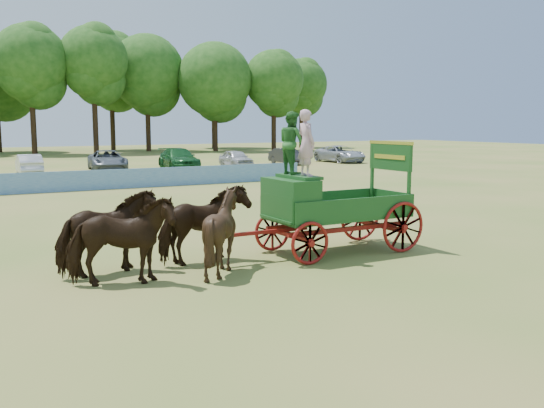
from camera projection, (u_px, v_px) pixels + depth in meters
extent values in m
plane|color=olive|center=(268.00, 253.00, 16.43)|extent=(160.00, 160.00, 0.00)
imported|color=black|center=(120.00, 241.00, 13.03)|extent=(2.51, 1.61, 1.95)
imported|color=black|center=(108.00, 233.00, 13.98)|extent=(2.49, 1.53, 1.95)
imported|color=black|center=(222.00, 231.00, 14.19)|extent=(1.99, 1.82, 1.96)
imported|color=black|center=(204.00, 225.00, 15.14)|extent=(2.46, 1.44, 1.95)
cube|color=maroon|center=(290.00, 235.00, 15.79)|extent=(0.12, 2.00, 0.12)
cube|color=maroon|center=(380.00, 226.00, 17.24)|extent=(0.12, 2.00, 0.12)
cube|color=maroon|center=(349.00, 229.00, 16.02)|extent=(3.80, 0.10, 0.12)
cube|color=maroon|center=(326.00, 223.00, 16.97)|extent=(3.80, 0.10, 0.12)
cube|color=maroon|center=(260.00, 232.00, 15.33)|extent=(2.80, 0.09, 0.09)
cube|color=#1D541C|center=(338.00, 216.00, 16.46)|extent=(3.80, 1.80, 0.10)
cube|color=#1D541C|center=(358.00, 209.00, 15.66)|extent=(3.80, 0.06, 0.55)
cube|color=#1D541C|center=(320.00, 201.00, 17.18)|extent=(3.80, 0.06, 0.55)
cube|color=#1D541C|center=(391.00, 200.00, 17.33)|extent=(0.06, 1.80, 0.55)
cube|color=#1D541C|center=(290.00, 199.00, 15.66)|extent=(0.85, 1.70, 1.05)
cube|color=#1D541C|center=(299.00, 177.00, 15.70)|extent=(0.55, 1.50, 0.08)
cube|color=#1D541C|center=(278.00, 208.00, 15.50)|extent=(0.10, 1.60, 0.65)
cube|color=#1D541C|center=(284.00, 219.00, 15.63)|extent=(0.55, 1.60, 0.06)
cube|color=#1D541C|center=(409.00, 180.00, 16.51)|extent=(0.08, 0.08, 1.80)
cube|color=#1D541C|center=(372.00, 176.00, 17.90)|extent=(0.08, 0.08, 1.80)
cube|color=#1D541C|center=(390.00, 157.00, 17.13)|extent=(0.07, 1.75, 0.75)
cube|color=yellow|center=(391.00, 143.00, 17.07)|extent=(0.08, 1.80, 0.09)
cube|color=yellow|center=(389.00, 157.00, 17.11)|extent=(0.02, 1.30, 0.12)
torus|color=maroon|center=(310.00, 243.00, 14.97)|extent=(1.09, 0.09, 1.09)
torus|color=maroon|center=(272.00, 231.00, 16.61)|extent=(1.09, 0.09, 1.09)
torus|color=maroon|center=(403.00, 227.00, 16.41)|extent=(1.39, 0.09, 1.39)
torus|color=maroon|center=(360.00, 218.00, 18.05)|extent=(1.39, 0.09, 1.39)
imported|color=#CD9CAC|center=(306.00, 143.00, 15.28)|extent=(0.40, 0.61, 1.68)
imported|color=#2A6C28|center=(292.00, 143.00, 15.89)|extent=(0.62, 0.80, 1.65)
cube|color=#1E58A5|center=(84.00, 181.00, 31.43)|extent=(26.00, 0.08, 1.05)
imported|color=silver|center=(29.00, 164.00, 41.14)|extent=(1.61, 4.26, 1.39)
imported|color=slate|center=(107.00, 160.00, 44.63)|extent=(3.17, 5.65, 1.49)
imported|color=#144C1E|center=(179.00, 159.00, 45.77)|extent=(2.67, 5.59, 1.57)
imported|color=#B2B2B7|center=(236.00, 159.00, 47.77)|extent=(1.82, 4.12, 1.38)
imported|color=#262628|center=(287.00, 156.00, 51.28)|extent=(1.56, 4.18, 1.36)
imported|color=#999EA5|center=(340.00, 154.00, 53.94)|extent=(2.52, 5.37, 1.48)
cylinder|color=#382314|center=(34.00, 130.00, 65.98)|extent=(0.60, 0.60, 5.46)
sphere|color=#184612|center=(30.00, 61.00, 65.00)|extent=(8.08, 8.08, 8.08)
cylinder|color=#382314|center=(96.00, 128.00, 68.66)|extent=(0.60, 0.60, 5.69)
sphere|color=#184612|center=(93.00, 60.00, 67.64)|extent=(7.71, 7.71, 7.71)
cylinder|color=#382314|center=(148.00, 130.00, 74.47)|extent=(0.60, 0.60, 5.25)
sphere|color=#184612|center=(147.00, 71.00, 73.53)|extent=(9.05, 9.05, 9.05)
cylinder|color=#382314|center=(215.00, 132.00, 74.58)|extent=(0.60, 0.60, 4.73)
sphere|color=#184612|center=(215.00, 80.00, 73.73)|extent=(9.09, 9.09, 9.09)
cylinder|color=#382314|center=(274.00, 131.00, 76.54)|extent=(0.60, 0.60, 4.78)
sphere|color=#184612|center=(274.00, 80.00, 75.68)|extent=(7.51, 7.51, 7.51)
cylinder|color=#382314|center=(301.00, 131.00, 85.37)|extent=(0.60, 0.60, 4.80)
sphere|color=#184612|center=(302.00, 84.00, 84.52)|extent=(7.12, 7.12, 7.12)
cylinder|color=#382314|center=(113.00, 128.00, 77.30)|extent=(0.60, 0.60, 5.65)
sphere|color=#184612|center=(111.00, 67.00, 76.29)|extent=(9.08, 9.08, 9.08)
cylinder|color=#382314|center=(214.00, 130.00, 83.86)|extent=(0.60, 0.60, 5.00)
sphere|color=#184612|center=(213.00, 81.00, 82.97)|extent=(9.06, 9.06, 9.06)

